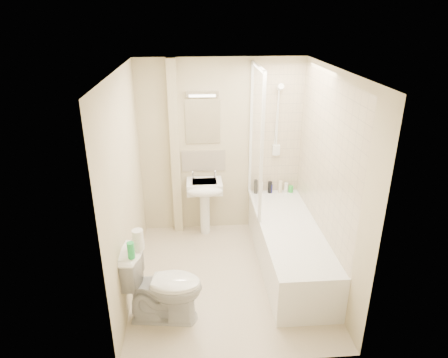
{
  "coord_description": "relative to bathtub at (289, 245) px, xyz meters",
  "views": [
    {
      "loc": [
        -0.36,
        -3.89,
        2.94
      ],
      "look_at": [
        -0.04,
        0.2,
        1.19
      ],
      "focal_mm": 32.0,
      "sensor_mm": 36.0,
      "label": 1
    }
  ],
  "objects": [
    {
      "name": "pipe_boxing",
      "position": [
        -1.37,
        0.99,
        0.91
      ],
      "size": [
        0.12,
        0.12,
        2.4
      ],
      "primitive_type": "cube",
      "color": "beige",
      "rests_on": "ground"
    },
    {
      "name": "toilet_roll_lower",
      "position": [
        -1.69,
        -0.74,
        0.57
      ],
      "size": [
        0.12,
        0.12,
        0.11
      ],
      "primitive_type": "cylinder",
      "color": "white",
      "rests_on": "toilet"
    },
    {
      "name": "floor",
      "position": [
        -0.75,
        -0.2,
        -0.29
      ],
      "size": [
        2.5,
        2.5,
        0.0
      ],
      "primitive_type": "plane",
      "color": "beige",
      "rests_on": "ground"
    },
    {
      "name": "bottle_blue",
      "position": [
        -0.06,
        0.96,
        0.32
      ],
      "size": [
        0.05,
        0.05,
        0.13
      ],
      "primitive_type": "cylinder",
      "color": "navy",
      "rests_on": "bathtub"
    },
    {
      "name": "bottle_black_a",
      "position": [
        -0.27,
        0.96,
        0.36
      ],
      "size": [
        0.05,
        0.05,
        0.2
      ],
      "primitive_type": "cylinder",
      "color": "black",
      "rests_on": "bathtub"
    },
    {
      "name": "shower_screen",
      "position": [
        -0.35,
        0.6,
        1.16
      ],
      "size": [
        0.04,
        0.92,
        1.8
      ],
      "color": "white",
      "rests_on": "bathtub"
    },
    {
      "name": "bottle_cream",
      "position": [
        0.08,
        0.96,
        0.35
      ],
      "size": [
        0.06,
        0.06,
        0.17
      ],
      "primitive_type": "cylinder",
      "color": "beige",
      "rests_on": "bathtub"
    },
    {
      "name": "strip_light",
      "position": [
        -0.99,
        1.02,
        1.66
      ],
      "size": [
        0.42,
        0.07,
        0.07
      ],
      "primitive_type": "cube",
      "color": "silver",
      "rests_on": "wall_back"
    },
    {
      "name": "ceiling",
      "position": [
        -0.75,
        -0.2,
        2.11
      ],
      "size": [
        2.2,
        2.5,
        0.02
      ],
      "primitive_type": "cube",
      "color": "white",
      "rests_on": "wall_back"
    },
    {
      "name": "splashback",
      "position": [
        -0.99,
        1.04,
        0.74
      ],
      "size": [
        0.6,
        0.02,
        0.3
      ],
      "primitive_type": "cube",
      "color": "beige",
      "rests_on": "wall_back"
    },
    {
      "name": "bottle_white_b",
      "position": [
        0.16,
        0.96,
        0.33
      ],
      "size": [
        0.05,
        0.05,
        0.14
      ],
      "primitive_type": "cylinder",
      "color": "white",
      "rests_on": "bathtub"
    },
    {
      "name": "bottle_white_a",
      "position": [
        -0.2,
        0.96,
        0.35
      ],
      "size": [
        0.06,
        0.06,
        0.17
      ],
      "primitive_type": "cylinder",
      "color": "white",
      "rests_on": "bathtub"
    },
    {
      "name": "shower_fixture",
      "position": [
        -0.0,
        0.99,
        1.26
      ],
      "size": [
        0.1,
        0.16,
        0.99
      ],
      "color": "white",
      "rests_on": "wall_back"
    },
    {
      "name": "wall_left",
      "position": [
        -1.85,
        -0.2,
        0.91
      ],
      "size": [
        0.02,
        2.5,
        2.4
      ],
      "primitive_type": "cube",
      "color": "beige",
      "rests_on": "ground"
    },
    {
      "name": "tile_back",
      "position": [
        0.0,
        1.04,
        1.14
      ],
      "size": [
        0.7,
        0.01,
        1.75
      ],
      "primitive_type": "cube",
      "color": "beige",
      "rests_on": "wall_back"
    },
    {
      "name": "bathtub",
      "position": [
        0.0,
        0.0,
        0.0
      ],
      "size": [
        0.7,
        2.1,
        0.55
      ],
      "color": "white",
      "rests_on": "ground"
    },
    {
      "name": "mirror",
      "position": [
        -0.99,
        1.04,
        1.29
      ],
      "size": [
        0.46,
        0.01,
        0.6
      ],
      "primitive_type": "cube",
      "color": "white",
      "rests_on": "wall_back"
    },
    {
      "name": "tile_right",
      "position": [
        0.34,
        0.0,
        1.14
      ],
      "size": [
        0.01,
        2.1,
        1.75
      ],
      "primitive_type": "cube",
      "color": "beige",
      "rests_on": "wall_right"
    },
    {
      "name": "bottle_green",
      "position": [
        0.23,
        0.96,
        0.31
      ],
      "size": [
        0.07,
        0.07,
        0.09
      ],
      "primitive_type": "cylinder",
      "color": "green",
      "rests_on": "bathtub"
    },
    {
      "name": "bottle_black_b",
      "position": [
        -0.07,
        0.96,
        0.35
      ],
      "size": [
        0.06,
        0.06,
        0.17
      ],
      "primitive_type": "cylinder",
      "color": "black",
      "rests_on": "bathtub"
    },
    {
      "name": "wall_right",
      "position": [
        0.35,
        -0.2,
        0.91
      ],
      "size": [
        0.02,
        2.5,
        2.4
      ],
      "primitive_type": "cube",
      "color": "beige",
      "rests_on": "ground"
    },
    {
      "name": "wall_back",
      "position": [
        -0.75,
        1.05,
        0.91
      ],
      "size": [
        2.2,
        0.02,
        2.4
      ],
      "primitive_type": "cube",
      "color": "beige",
      "rests_on": "ground"
    },
    {
      "name": "green_bottle",
      "position": [
        -1.73,
        -0.89,
        0.59
      ],
      "size": [
        0.07,
        0.07,
        0.16
      ],
      "primitive_type": "cylinder",
      "color": "green",
      "rests_on": "toilet"
    },
    {
      "name": "toilet",
      "position": [
        -1.47,
        -0.8,
        0.11
      ],
      "size": [
        0.66,
        0.9,
        0.8
      ],
      "primitive_type": "imported",
      "rotation": [
        0.0,
        0.0,
        1.44
      ],
      "color": "white",
      "rests_on": "ground"
    },
    {
      "name": "pedestal_sink",
      "position": [
        -0.99,
        0.81,
        0.35
      ],
      "size": [
        0.47,
        0.45,
        0.92
      ],
      "color": "white",
      "rests_on": "ground"
    },
    {
      "name": "toilet_roll_upper",
      "position": [
        -1.68,
        -0.74,
        0.67
      ],
      "size": [
        0.11,
        0.11,
        0.09
      ],
      "primitive_type": "cylinder",
      "color": "white",
      "rests_on": "toilet_roll_lower"
    }
  ]
}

